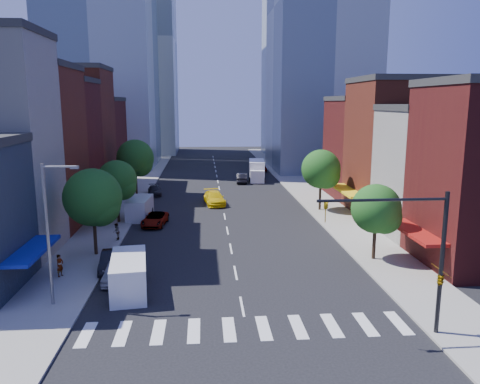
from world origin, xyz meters
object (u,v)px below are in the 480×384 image
at_px(cargo_van_far, 140,208).
at_px(pedestrian_near, 60,265).
at_px(parked_car_rear, 155,190).
at_px(parked_car_second, 112,261).
at_px(box_truck, 257,171).
at_px(cargo_van_near, 129,276).
at_px(taxi, 214,198).
at_px(parked_car_third, 155,219).
at_px(traffic_car_oncoming, 242,178).
at_px(pedestrian_far, 116,232).
at_px(traffic_car_far, 261,168).
at_px(parked_car_front, 116,271).

distance_m(cargo_van_far, pedestrian_near, 18.28).
distance_m(parked_car_rear, pedestrian_near, 31.68).
height_order(parked_car_second, box_truck, box_truck).
height_order(cargo_van_near, taxi, cargo_van_near).
distance_m(parked_car_rear, cargo_van_far, 13.52).
bearing_deg(parked_car_third, traffic_car_oncoming, 73.47).
bearing_deg(parked_car_second, parked_car_third, 77.83).
xyz_separation_m(parked_car_second, parked_car_third, (2.00, 13.30, -0.06)).
xyz_separation_m(parked_car_rear, box_truck, (15.76, 11.75, 0.89)).
bearing_deg(parked_car_third, cargo_van_far, 129.11).
distance_m(parked_car_third, pedestrian_far, 6.38).
relative_size(parked_car_third, traffic_car_far, 1.14).
relative_size(parked_car_rear, pedestrian_near, 2.67).
xyz_separation_m(parked_car_rear, taxi, (8.21, -6.80, 0.18)).
xyz_separation_m(box_truck, pedestrian_near, (-19.51, -43.20, -0.55)).
distance_m(parked_car_second, pedestrian_near, 3.76).
height_order(parked_car_rear, taxi, taxi).
relative_size(parked_car_second, traffic_car_oncoming, 0.94).
relative_size(cargo_van_far, taxi, 0.98).
bearing_deg(taxi, parked_car_second, -117.25).
bearing_deg(taxi, pedestrian_far, -128.59).
relative_size(taxi, pedestrian_far, 3.57).
relative_size(parked_car_rear, pedestrian_far, 2.81).
distance_m(parked_car_second, parked_car_rear, 30.00).
relative_size(parked_car_third, pedestrian_near, 2.89).
relative_size(parked_car_front, taxi, 0.75).
height_order(parked_car_third, parked_car_rear, parked_car_third).
bearing_deg(parked_car_third, pedestrian_near, -103.37).
height_order(parked_car_rear, traffic_car_oncoming, traffic_car_oncoming).
distance_m(cargo_van_near, traffic_car_oncoming, 45.26).
relative_size(taxi, box_truck, 0.69).
xyz_separation_m(traffic_car_oncoming, pedestrian_far, (-14.29, -31.61, 0.16)).
bearing_deg(parked_car_second, traffic_car_far, 67.12).
xyz_separation_m(taxi, pedestrian_near, (-11.96, -24.66, 0.16)).
distance_m(parked_car_front, pedestrian_near, 4.27).
bearing_deg(parked_car_front, traffic_car_oncoming, 72.07).
distance_m(taxi, pedestrian_far, 18.20).
height_order(parked_car_front, parked_car_third, parked_car_front).
distance_m(cargo_van_near, traffic_car_far, 58.31).
relative_size(parked_car_front, cargo_van_near, 0.71).
distance_m(parked_car_front, cargo_van_near, 2.67).
xyz_separation_m(cargo_van_far, box_truck, (16.06, 25.25, 0.39)).
height_order(taxi, pedestrian_far, pedestrian_far).
relative_size(cargo_van_far, traffic_car_far, 1.31).
bearing_deg(parked_car_third, parked_car_rear, 102.81).
height_order(cargo_van_far, box_truck, box_truck).
bearing_deg(parked_car_front, parked_car_third, 84.21).
height_order(cargo_van_far, pedestrian_near, cargo_van_far).
relative_size(parked_car_second, cargo_van_near, 0.74).
xyz_separation_m(cargo_van_near, taxi, (6.48, 27.75, -0.39)).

